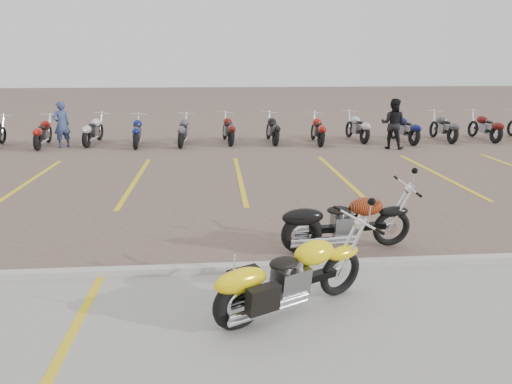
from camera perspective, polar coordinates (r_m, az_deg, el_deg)
ground at (r=9.30m, az=-0.57°, el=-4.06°), size 100.00×100.00×0.00m
concrete_apron at (r=5.26m, az=3.31°, el=-20.01°), size 60.00×5.00×0.01m
curb at (r=7.42m, az=0.59°, el=-8.61°), size 60.00×0.18×0.12m
parking_stripes at (r=13.14m, az=-1.87°, el=1.60°), size 38.00×5.50×0.01m
yellow_cruiser at (r=6.14m, az=3.58°, el=-9.86°), size 1.99×1.14×0.90m
flame_cruiser at (r=8.19m, az=9.94°, el=-3.62°), size 2.19×0.42×0.90m
person_a at (r=19.03m, az=-21.34°, el=7.20°), size 0.71×0.66×1.62m
person_b at (r=18.12m, az=15.38°, el=7.53°), size 1.06×0.99×1.74m
bg_bike_row at (r=18.84m, az=4.30°, el=7.29°), size 22.13×2.01×1.10m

